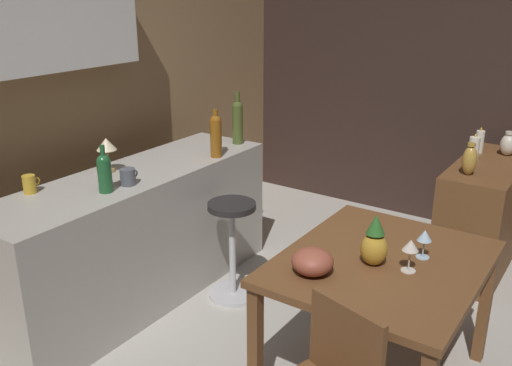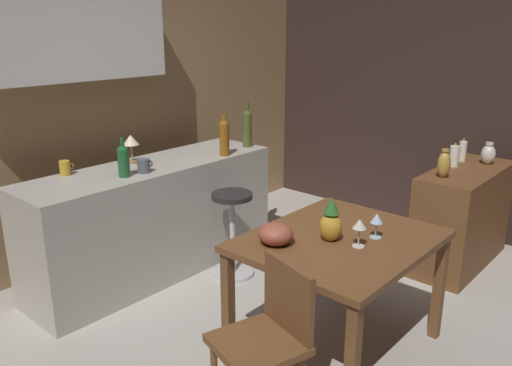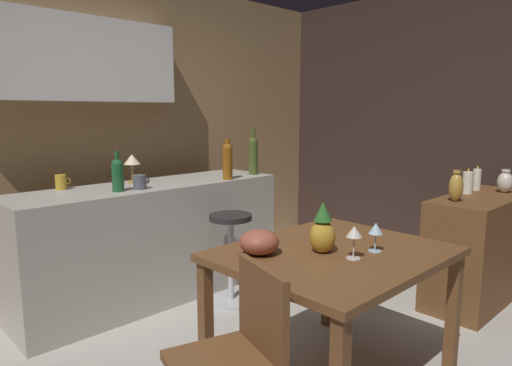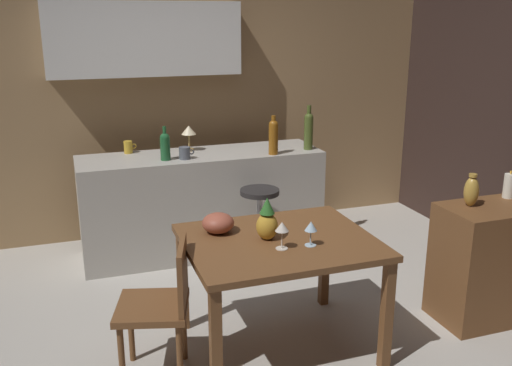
% 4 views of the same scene
% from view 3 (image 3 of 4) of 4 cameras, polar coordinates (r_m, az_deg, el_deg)
% --- Properties ---
extents(wall_kitchen_back, '(5.20, 0.33, 2.60)m').
position_cam_3_polar(wall_kitchen_back, '(4.03, -19.58, 7.95)').
color(wall_kitchen_back, '#9E7A51').
rests_on(wall_kitchen_back, ground_plane).
extents(wall_side_right, '(0.10, 4.40, 2.60)m').
position_cam_3_polar(wall_side_right, '(4.68, 22.48, 6.48)').
color(wall_side_right, '#33231E').
rests_on(wall_side_right, ground_plane).
extents(dining_table, '(1.14, 0.94, 0.74)m').
position_cam_3_polar(dining_table, '(2.43, 9.78, -10.41)').
color(dining_table, brown).
rests_on(dining_table, ground_plane).
extents(kitchen_counter, '(2.10, 0.60, 0.90)m').
position_cam_3_polar(kitchen_counter, '(3.65, -12.86, -7.14)').
color(kitchen_counter, '#B2ADA3').
rests_on(kitchen_counter, ground_plane).
extents(sideboard_cabinet, '(1.10, 0.44, 0.82)m').
position_cam_3_polar(sideboard_cabinet, '(3.91, 26.34, -7.40)').
color(sideboard_cabinet, brown).
rests_on(sideboard_cabinet, ground_plane).
extents(chair_near_window, '(0.49, 0.49, 0.83)m').
position_cam_3_polar(chair_near_window, '(1.97, -2.47, -20.98)').
color(chair_near_window, brown).
rests_on(chair_near_window, ground_plane).
extents(bar_stool, '(0.34, 0.34, 0.69)m').
position_cam_3_polar(bar_stool, '(3.47, -3.19, -9.20)').
color(bar_stool, '#262323').
rests_on(bar_stool, ground_plane).
extents(wine_glass_left, '(0.07, 0.07, 0.15)m').
position_cam_3_polar(wine_glass_left, '(2.40, 14.87, -5.73)').
color(wine_glass_left, silver).
rests_on(wine_glass_left, dining_table).
extents(wine_glass_right, '(0.08, 0.08, 0.17)m').
position_cam_3_polar(wine_glass_right, '(2.25, 12.28, -6.19)').
color(wine_glass_right, silver).
rests_on(wine_glass_right, dining_table).
extents(pineapple_centerpiece, '(0.13, 0.13, 0.26)m').
position_cam_3_polar(pineapple_centerpiece, '(2.33, 8.40, -6.00)').
color(pineapple_centerpiece, gold).
rests_on(pineapple_centerpiece, dining_table).
extents(fruit_bowl, '(0.20, 0.20, 0.13)m').
position_cam_3_polar(fruit_bowl, '(2.29, 0.41, -7.45)').
color(fruit_bowl, '#9E4C38').
rests_on(fruit_bowl, dining_table).
extents(wine_bottle_olive, '(0.08, 0.08, 0.39)m').
position_cam_3_polar(wine_bottle_olive, '(3.99, -0.36, 3.70)').
color(wine_bottle_olive, '#475623').
rests_on(wine_bottle_olive, kitchen_counter).
extents(wine_bottle_amber, '(0.08, 0.08, 0.34)m').
position_cam_3_polar(wine_bottle_amber, '(3.69, -3.62, 2.97)').
color(wine_bottle_amber, '#8C5114').
rests_on(wine_bottle_amber, kitchen_counter).
extents(wine_bottle_green, '(0.08, 0.08, 0.28)m').
position_cam_3_polar(wine_bottle_green, '(3.28, -17.06, 1.13)').
color(wine_bottle_green, '#1E592D').
rests_on(wine_bottle_green, kitchen_counter).
extents(cup_mustard, '(0.11, 0.07, 0.11)m').
position_cam_3_polar(cup_mustard, '(3.50, -23.39, 0.09)').
color(cup_mustard, gold).
rests_on(cup_mustard, kitchen_counter).
extents(cup_slate, '(0.13, 0.09, 0.10)m').
position_cam_3_polar(cup_slate, '(3.34, -14.45, 0.11)').
color(cup_slate, '#515660').
rests_on(cup_slate, kitchen_counter).
extents(counter_lamp, '(0.13, 0.13, 0.22)m').
position_cam_3_polar(counter_lamp, '(3.63, -15.37, 2.62)').
color(counter_lamp, '#A58447').
rests_on(counter_lamp, kitchen_counter).
extents(pillar_candle_tall, '(0.08, 0.08, 0.20)m').
position_cam_3_polar(pillar_candle_tall, '(3.87, 25.15, 0.04)').
color(pillar_candle_tall, white).
rests_on(pillar_candle_tall, sideboard_cabinet).
extents(pillar_candle_short, '(0.06, 0.06, 0.20)m').
position_cam_3_polar(pillar_candle_short, '(4.07, 26.08, 0.39)').
color(pillar_candle_short, white).
rests_on(pillar_candle_short, sideboard_cabinet).
extents(vase_ceramic_ivory, '(0.12, 0.12, 0.18)m').
position_cam_3_polar(vase_ceramic_ivory, '(4.05, 28.92, 0.13)').
color(vase_ceramic_ivory, beige).
rests_on(vase_ceramic_ivory, sideboard_cabinet).
extents(vase_brass, '(0.10, 0.10, 0.22)m').
position_cam_3_polar(vase_brass, '(3.50, 23.92, -0.44)').
color(vase_brass, '#B78C38').
rests_on(vase_brass, sideboard_cabinet).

